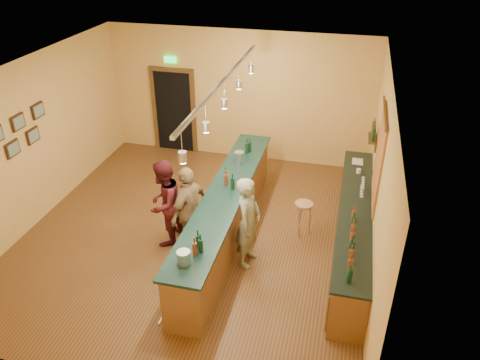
% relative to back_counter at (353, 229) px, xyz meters
% --- Properties ---
extents(floor, '(7.00, 7.00, 0.00)m').
position_rel_back_counter_xyz_m(floor, '(-2.97, -0.18, -0.49)').
color(floor, '#5A2F19').
rests_on(floor, ground).
extents(ceiling, '(6.50, 7.00, 0.02)m').
position_rel_back_counter_xyz_m(ceiling, '(-2.97, -0.18, 2.71)').
color(ceiling, silver).
rests_on(ceiling, wall_back).
extents(wall_back, '(6.50, 0.02, 3.20)m').
position_rel_back_counter_xyz_m(wall_back, '(-2.97, 3.32, 1.11)').
color(wall_back, gold).
rests_on(wall_back, floor).
extents(wall_front, '(6.50, 0.02, 3.20)m').
position_rel_back_counter_xyz_m(wall_front, '(-2.97, -3.68, 1.11)').
color(wall_front, gold).
rests_on(wall_front, floor).
extents(wall_left, '(0.02, 7.00, 3.20)m').
position_rel_back_counter_xyz_m(wall_left, '(-6.22, -0.18, 1.11)').
color(wall_left, gold).
rests_on(wall_left, floor).
extents(wall_right, '(0.02, 7.00, 3.20)m').
position_rel_back_counter_xyz_m(wall_right, '(0.28, -0.18, 1.11)').
color(wall_right, gold).
rests_on(wall_right, floor).
extents(doorway, '(1.15, 0.09, 2.48)m').
position_rel_back_counter_xyz_m(doorway, '(-4.67, 3.30, 0.64)').
color(doorway, black).
rests_on(doorway, wall_back).
extents(tapestry, '(0.03, 1.40, 1.60)m').
position_rel_back_counter_xyz_m(tapestry, '(0.26, 0.22, 1.36)').
color(tapestry, maroon).
rests_on(tapestry, wall_right).
extents(bottle_shelf, '(0.17, 0.55, 0.54)m').
position_rel_back_counter_xyz_m(bottle_shelf, '(0.20, 1.72, 1.18)').
color(bottle_shelf, '#4F3917').
rests_on(bottle_shelf, wall_right).
extents(picture_grid, '(0.06, 2.20, 0.70)m').
position_rel_back_counter_xyz_m(picture_grid, '(-6.18, -0.93, 1.46)').
color(picture_grid, '#382111').
rests_on(picture_grid, wall_left).
extents(back_counter, '(0.60, 4.55, 1.27)m').
position_rel_back_counter_xyz_m(back_counter, '(0.00, 0.00, 0.00)').
color(back_counter, brown).
rests_on(back_counter, floor).
extents(tasting_bar, '(0.73, 5.10, 1.38)m').
position_rel_back_counter_xyz_m(tasting_bar, '(-2.35, -0.18, 0.12)').
color(tasting_bar, brown).
rests_on(tasting_bar, floor).
extents(pendant_track, '(0.11, 4.60, 0.50)m').
position_rel_back_counter_xyz_m(pendant_track, '(-2.34, -0.18, 2.50)').
color(pendant_track, silver).
rests_on(pendant_track, ceiling).
extents(bartender, '(0.47, 0.66, 1.70)m').
position_rel_back_counter_xyz_m(bartender, '(-1.79, -0.76, 0.36)').
color(bartender, gray).
rests_on(bartender, floor).
extents(customer_a, '(0.72, 0.88, 1.69)m').
position_rel_back_counter_xyz_m(customer_a, '(-3.43, -0.52, 0.36)').
color(customer_a, '#59191E').
rests_on(customer_a, floor).
extents(customer_b, '(0.68, 1.08, 1.72)m').
position_rel_back_counter_xyz_m(customer_b, '(-2.89, -0.66, 0.37)').
color(customer_b, '#997A51').
rests_on(customer_b, floor).
extents(bar_stool, '(0.35, 0.35, 0.71)m').
position_rel_back_counter_xyz_m(bar_stool, '(-0.95, 0.30, 0.08)').
color(bar_stool, '#926542').
rests_on(bar_stool, floor).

